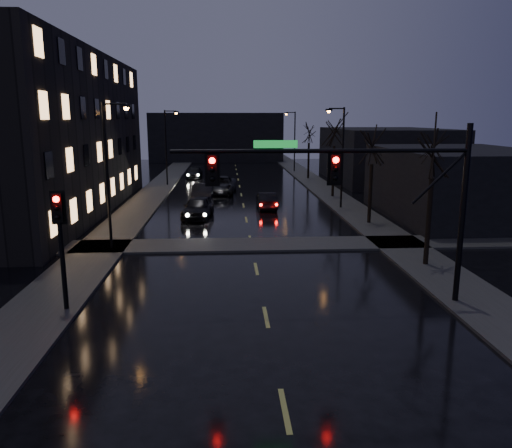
{
  "coord_description": "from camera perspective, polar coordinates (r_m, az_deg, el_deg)",
  "views": [
    {
      "loc": [
        -1.39,
        -9.19,
        7.18
      ],
      "look_at": [
        -0.28,
        9.46,
        3.2
      ],
      "focal_mm": 35.0,
      "sensor_mm": 36.0,
      "label": 1
    }
  ],
  "objects": [
    {
      "name": "sidewalk_left",
      "position": [
        45.32,
        -12.4,
        2.7
      ],
      "size": [
        3.0,
        140.0,
        0.12
      ],
      "primitive_type": "cube",
      "color": "#2D2D2B",
      "rests_on": "ground"
    },
    {
      "name": "sidewalk_right",
      "position": [
        45.84,
        9.11,
        2.94
      ],
      "size": [
        3.0,
        140.0,
        0.12
      ],
      "primitive_type": "cube",
      "color": "#2D2D2B",
      "rests_on": "ground"
    },
    {
      "name": "sidewalk_cross",
      "position": [
        28.62,
        -0.51,
        -2.38
      ],
      "size": [
        40.0,
        3.0,
        0.12
      ],
      "primitive_type": "cube",
      "color": "#2D2D2B",
      "rests_on": "ground"
    },
    {
      "name": "apartment_block",
      "position": [
        42.02,
        -24.83,
        9.33
      ],
      "size": [
        12.0,
        30.0,
        12.0
      ],
      "primitive_type": "cube",
      "color": "black",
      "rests_on": "ground"
    },
    {
      "name": "commercial_right_near",
      "position": [
        39.31,
        22.14,
        4.3
      ],
      "size": [
        10.0,
        14.0,
        5.0
      ],
      "primitive_type": "cube",
      "color": "black",
      "rests_on": "ground"
    },
    {
      "name": "commercial_right_far",
      "position": [
        60.22,
        14.52,
        7.66
      ],
      "size": [
        12.0,
        18.0,
        6.0
      ],
      "primitive_type": "cube",
      "color": "black",
      "rests_on": "ground"
    },
    {
      "name": "far_block",
      "position": [
        87.26,
        -4.52,
        9.9
      ],
      "size": [
        22.0,
        10.0,
        8.0
      ],
      "primitive_type": "cube",
      "color": "black",
      "rests_on": "ground"
    },
    {
      "name": "signal_mast",
      "position": [
        19.06,
        12.62,
        4.77
      ],
      "size": [
        11.11,
        0.41,
        7.0
      ],
      "color": "black",
      "rests_on": "ground"
    },
    {
      "name": "signal_pole_left",
      "position": [
        19.63,
        -21.45,
        -1.08
      ],
      "size": [
        0.35,
        0.41,
        4.53
      ],
      "color": "black",
      "rests_on": "ground"
    },
    {
      "name": "tree_near",
      "position": [
        25.19,
        19.74,
        9.14
      ],
      "size": [
        3.52,
        3.52,
        8.08
      ],
      "color": "black",
      "rests_on": "ground"
    },
    {
      "name": "tree_mid_a",
      "position": [
        34.63,
        13.21,
        9.47
      ],
      "size": [
        3.3,
        3.3,
        7.58
      ],
      "color": "black",
      "rests_on": "ground"
    },
    {
      "name": "tree_mid_b",
      "position": [
        46.24,
        8.99,
        11.17
      ],
      "size": [
        3.74,
        3.74,
        8.59
      ],
      "color": "black",
      "rests_on": "ground"
    },
    {
      "name": "tree_far",
      "position": [
        60.0,
        6.1,
        10.89
      ],
      "size": [
        3.43,
        3.43,
        7.88
      ],
      "color": "black",
      "rests_on": "ground"
    },
    {
      "name": "streetlight_l_near",
      "position": [
        27.99,
        -16.28,
        6.62
      ],
      "size": [
        1.53,
        0.28,
        8.0
      ],
      "color": "black",
      "rests_on": "ground"
    },
    {
      "name": "streetlight_l_far",
      "position": [
        54.59,
        -10.04,
        9.32
      ],
      "size": [
        1.53,
        0.28,
        8.0
      ],
      "color": "black",
      "rests_on": "ground"
    },
    {
      "name": "streetlight_r_mid",
      "position": [
        40.27,
        9.58,
        8.43
      ],
      "size": [
        1.53,
        0.28,
        8.0
      ],
      "color": "black",
      "rests_on": "ground"
    },
    {
      "name": "streetlight_r_far",
      "position": [
        67.83,
        4.27,
        9.96
      ],
      "size": [
        1.53,
        0.28,
        8.0
      ],
      "color": "black",
      "rests_on": "ground"
    },
    {
      "name": "oncoming_car_a",
      "position": [
        36.66,
        -6.66,
        1.91
      ],
      "size": [
        2.49,
        4.88,
        1.59
      ],
      "primitive_type": "imported",
      "rotation": [
        0.0,
        0.0,
        -0.14
      ],
      "color": "black",
      "rests_on": "ground"
    },
    {
      "name": "oncoming_car_b",
      "position": [
        43.56,
        -6.1,
        3.54
      ],
      "size": [
        1.82,
        4.91,
        1.6
      ],
      "primitive_type": "imported",
      "rotation": [
        0.0,
        0.0,
        -0.03
      ],
      "color": "black",
      "rests_on": "ground"
    },
    {
      "name": "oncoming_car_c",
      "position": [
        48.56,
        -4.08,
        4.48
      ],
      "size": [
        3.25,
        6.17,
        1.66
      ],
      "primitive_type": "imported",
      "rotation": [
        0.0,
        0.0,
        -0.09
      ],
      "color": "black",
      "rests_on": "ground"
    },
    {
      "name": "oncoming_car_d",
      "position": [
        61.4,
        -7.08,
        5.81
      ],
      "size": [
        1.94,
        4.45,
        1.27
      ],
      "primitive_type": "imported",
      "rotation": [
        0.0,
        0.0,
        -0.04
      ],
      "color": "black",
      "rests_on": "ground"
    },
    {
      "name": "lead_car",
      "position": [
        40.2,
        1.2,
        2.71
      ],
      "size": [
        1.53,
        4.12,
        1.35
      ],
      "primitive_type": "imported",
      "rotation": [
        0.0,
        0.0,
        3.17
      ],
      "color": "black",
      "rests_on": "ground"
    }
  ]
}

